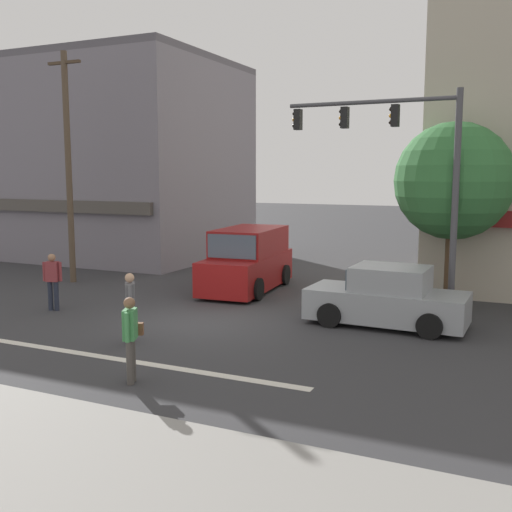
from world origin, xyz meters
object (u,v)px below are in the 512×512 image
pedestrian_far_side (53,278)px  sedan_parked_curbside (387,299)px  traffic_light_mast (407,161)px  utility_pole_near_left (68,165)px  pedestrian_mid_crossing (130,303)px  street_tree (454,181)px  pedestrian_foreground_with_bag (131,334)px  van_waiting_far (248,261)px

pedestrian_far_side → sedan_parked_curbside: bearing=14.0°
traffic_light_mast → utility_pole_near_left: bearing=179.7°
utility_pole_near_left → pedestrian_mid_crossing: (6.77, -5.68, -3.31)m
pedestrian_mid_crossing → pedestrian_far_side: bearing=156.0°
sedan_parked_curbside → pedestrian_mid_crossing: size_ratio=2.48×
street_tree → pedestrian_mid_crossing: size_ratio=3.29×
traffic_light_mast → pedestrian_mid_crossing: 8.40m
pedestrian_foreground_with_bag → pedestrian_mid_crossing: (-1.65, 2.22, -0.00)m
traffic_light_mast → pedestrian_mid_crossing: (-5.26, -5.62, -3.35)m
street_tree → van_waiting_far: 7.14m
van_waiting_far → sedan_parked_curbside: bearing=-28.0°
utility_pole_near_left → sedan_parked_curbside: bearing=-7.4°
utility_pole_near_left → pedestrian_foreground_with_bag: (8.42, -7.90, -3.31)m
street_tree → van_waiting_far: street_tree is taller
pedestrian_foreground_with_bag → pedestrian_mid_crossing: bearing=126.5°
traffic_light_mast → van_waiting_far: (-5.54, 1.39, -3.30)m
utility_pole_near_left → pedestrian_far_side: bearing=-55.2°
sedan_parked_curbside → pedestrian_foreground_with_bag: pedestrian_foreground_with_bag is taller
pedestrian_mid_crossing → pedestrian_far_side: same height
street_tree → pedestrian_foreground_with_bag: street_tree is taller
pedestrian_foreground_with_bag → sedan_parked_curbside: bearing=61.2°
traffic_light_mast → pedestrian_foreground_with_bag: (-3.62, -7.84, -3.35)m
street_tree → utility_pole_near_left: (-13.08, -1.68, 0.53)m
pedestrian_far_side → pedestrian_foreground_with_bag: bearing=-35.2°
traffic_light_mast → pedestrian_far_side: bearing=-157.9°
sedan_parked_curbside → pedestrian_foreground_with_bag: size_ratio=2.48×
van_waiting_far → traffic_light_mast: bearing=-14.1°
traffic_light_mast → van_waiting_far: size_ratio=1.31×
street_tree → utility_pole_near_left: bearing=-172.7°
utility_pole_near_left → pedestrian_far_side: (2.68, -3.85, -3.31)m
van_waiting_far → pedestrian_foreground_with_bag: size_ratio=2.83×
utility_pole_near_left → pedestrian_foreground_with_bag: utility_pole_near_left is taller
sedan_parked_curbside → pedestrian_far_side: 9.52m
traffic_light_mast → pedestrian_foreground_with_bag: size_ratio=3.71×
street_tree → utility_pole_near_left: size_ratio=0.67×
sedan_parked_curbside → pedestrian_mid_crossing: (-5.14, -4.13, 0.24)m
utility_pole_near_left → van_waiting_far: (6.50, 1.33, -3.26)m
pedestrian_foreground_with_bag → pedestrian_far_side: (-5.74, 4.05, -0.00)m
utility_pole_near_left → van_waiting_far: size_ratio=1.74×
sedan_parked_curbside → utility_pole_near_left: bearing=172.6°
street_tree → traffic_light_mast: (-1.05, -1.74, 0.57)m
street_tree → sedan_parked_curbside: bearing=-110.0°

